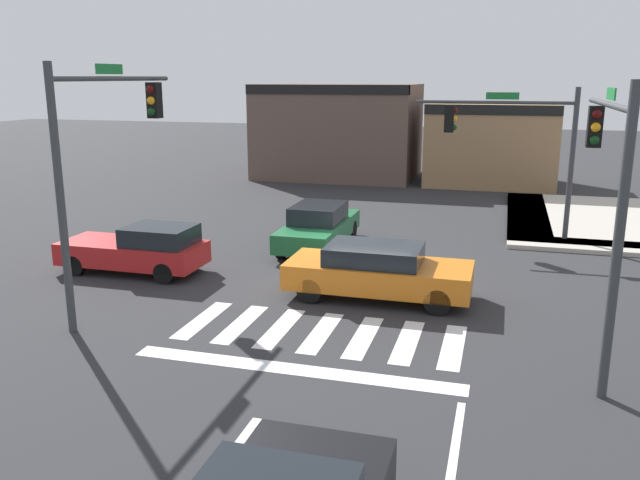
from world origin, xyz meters
TOP-DOWN VIEW (x-y plane):
  - ground_plane at (0.00, 0.00)m, footprint 120.00×120.00m
  - crosswalk_near at (-0.00, -4.50)m, footprint 6.33×2.51m
  - bike_detector_marking at (1.81, -9.39)m, footprint 1.07×1.07m
  - curb_corner_northeast at (8.49, 9.42)m, footprint 10.00×10.60m
  - storefront_row at (-2.68, 18.87)m, footprint 16.31×6.19m
  - traffic_signal_southeast at (5.71, -3.90)m, footprint 0.32×5.96m
  - traffic_signal_southwest at (-5.47, -4.11)m, footprint 0.32×5.04m
  - traffic_signal_northeast at (3.98, 5.85)m, footprint 5.44×0.32m
  - car_red at (-6.44, -1.42)m, footprint 4.24×1.75m
  - car_orange at (0.76, -1.77)m, footprint 4.76×1.94m
  - car_green at (-2.14, 2.79)m, footprint 1.78×4.75m

SIDE VIEW (x-z plane):
  - ground_plane at x=0.00m, z-range 0.00..0.00m
  - bike_detector_marking at x=1.81m, z-range 0.00..0.01m
  - crosswalk_near at x=0.00m, z-range 0.00..0.01m
  - curb_corner_northeast at x=8.49m, z-range 0.00..0.15m
  - car_red at x=-6.44m, z-range -0.01..1.44m
  - car_orange at x=0.76m, z-range 0.03..1.45m
  - car_green at x=-2.14m, z-range 0.00..1.50m
  - storefront_row at x=-2.68m, z-range -0.14..5.11m
  - traffic_signal_northeast at x=3.98m, z-range 0.99..6.31m
  - traffic_signal_southeast at x=5.71m, z-range 1.08..6.67m
  - traffic_signal_southwest at x=-5.47m, z-range 1.18..7.13m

